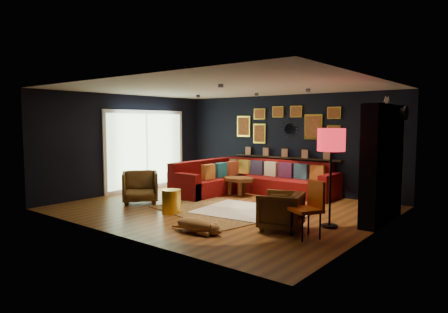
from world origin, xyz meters
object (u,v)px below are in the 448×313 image
Objects in this scene: gold_stool at (172,201)px; armchair_right at (281,209)px; armchair_left at (140,186)px; floor_lamp at (331,144)px; coffee_table at (238,181)px; pouf at (218,185)px; orange_chair at (310,204)px; sectional at (247,181)px; dog at (195,222)px.

armchair_right is at bearing 7.80° from gold_stool.
floor_lamp is (4.34, 0.72, 1.09)m from armchair_left.
coffee_table is 1.70× the size of pouf.
pouf is 2.59m from gold_stool.
sectional is at bearing 169.46° from orange_chair.
sectional reaches higher than dog.
coffee_table reaches higher than dog.
pouf is 3.85m from armchair_right.
sectional reaches higher than pouf.
armchair_right is (2.49, -2.12, -0.01)m from coffee_table.
pouf is 2.25m from armchair_left.
pouf is 4.44m from orange_chair.
coffee_table is 2.45m from gold_stool.
pouf is (-0.69, -0.40, -0.11)m from sectional.
armchair_left is 4.35m from orange_chair.
armchair_left reaches higher than dog.
sectional is 3.64× the size of coffee_table.
gold_stool is at bearing -62.64° from armchair_left.
coffee_table is at bearing 155.04° from floor_lamp.
coffee_table is at bearing 9.48° from armchair_left.
floor_lamp is at bearing 18.53° from gold_stool.
pouf is 0.59× the size of orange_chair.
coffee_table is at bearing 92.34° from gold_stool.
floor_lamp is at bearing 43.68° from dog.
dog is (1.44, -3.19, -0.20)m from coffee_table.
orange_chair is at bearing -40.38° from sectional.
coffee_table is 1.16× the size of armchair_left.
dog is at bearing -29.01° from gold_stool.
armchair_right reaches higher than gold_stool.
armchair_right is at bearing -161.43° from orange_chair.
gold_stool is (1.34, -0.28, -0.16)m from armchair_left.
pouf is 0.54× the size of dog.
gold_stool is 0.48× the size of dog.
coffee_table is 3.51m from dog.
orange_chair reaches higher than pouf.
gold_stool reaches higher than coffee_table.
armchair_left is at bearing -170.54° from floor_lamp.
armchair_right is at bearing -50.03° from armchair_left.
sectional is 1.93× the size of floor_lamp.
dog is (-1.05, -1.07, -0.19)m from armchair_right.
coffee_table is at bearing 174.06° from orange_chair.
sectional is 4.68× the size of armchair_right.
orange_chair is (3.01, 0.20, 0.30)m from gold_stool.
armchair_left reaches higher than coffee_table.
pouf is 0.68× the size of armchair_left.
sectional is at bearing 13.88° from armchair_left.
pouf is 0.31× the size of floor_lamp.
sectional is 3.57m from armchair_right.
armchair_right is (3.19, -2.14, 0.15)m from pouf.
floor_lamp reaches higher than orange_chair.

